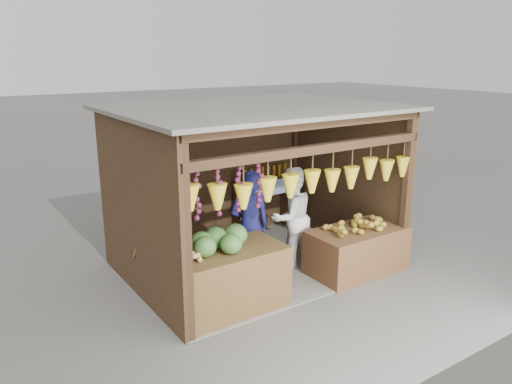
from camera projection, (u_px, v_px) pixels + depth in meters
The scene contains 12 objects.
ground at pixel (255, 265), 8.38m from camera, with size 80.00×80.00×0.00m, color #514F49.
stall_structure at pixel (255, 169), 7.88m from camera, with size 4.30×3.30×2.66m.
back_shelf at pixel (263, 189), 9.73m from camera, with size 1.25×0.32×1.32m.
counter_left at pixel (228, 280), 6.83m from camera, with size 1.55×0.85×0.89m, color #4C3419.
counter_right at pixel (357, 250), 8.06m from camera, with size 1.61×0.85×0.73m, color #4D2E19.
stool at pixel (152, 284), 7.39m from camera, with size 0.30×0.30×0.28m, color black.
man_standing at pixel (250, 226), 7.65m from camera, with size 0.64×0.42×1.76m, color #15164E.
woman_standing at pixel (291, 217), 8.19m from camera, with size 0.81×0.63×1.68m, color white.
vendor_seated at pixel (150, 243), 7.21m from camera, with size 0.49×0.32×1.01m, color #543121.
melon_pile at pixel (219, 239), 6.65m from camera, with size 1.00×0.50×0.32m, color #1F5316, non-canonical shape.
tanfruit_pile at pixel (190, 257), 6.31m from camera, with size 0.34×0.40×0.13m, color #A3914B, non-canonical shape.
mango_pile at pixel (362, 222), 7.96m from camera, with size 1.40×0.64×0.22m, color #C27219, non-canonical shape.
Camera 1 is at (-4.31, -6.43, 3.43)m, focal length 35.00 mm.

